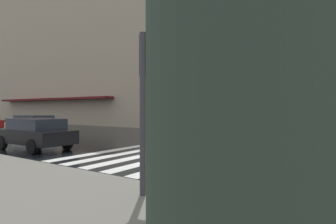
% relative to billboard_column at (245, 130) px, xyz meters
% --- Properties ---
extents(ground_plane, '(220.00, 220.00, 0.00)m').
position_rel_billboard_column_xyz_m(ground_plane, '(6.61, 5.15, -1.74)').
color(ground_plane, black).
extents(zebra_crossing, '(13.00, 5.50, 0.01)m').
position_rel_billboard_column_xyz_m(zebra_crossing, '(10.61, 6.08, -1.74)').
color(zebra_crossing, silver).
rests_on(zebra_crossing, ground_plane).
extents(haussmann_block_mid, '(18.67, 29.88, 25.35)m').
position_rel_billboard_column_xyz_m(haussmann_block_mid, '(27.83, 30.80, 10.67)').
color(haussmann_block_mid, tan).
rests_on(haussmann_block_mid, ground_plane).
extents(billboard_column, '(1.18, 1.18, 3.11)m').
position_rel_billboard_column_xyz_m(billboard_column, '(0.00, 0.00, 0.00)').
color(billboard_column, '#28382D').
rests_on(billboard_column, sidewalk_pavement).
extents(traffic_signal_post, '(0.44, 0.30, 3.22)m').
position_rel_billboard_column_xyz_m(traffic_signal_post, '(2.87, 3.02, 0.73)').
color(traffic_signal_post, '#333338').
rests_on(traffic_signal_post, sidewalk_pavement).
extents(car_black, '(1.85, 4.10, 1.41)m').
position_rel_billboard_column_xyz_m(car_black, '(5.61, 11.74, -0.99)').
color(car_black, black).
rests_on(car_black, ground_plane).
extents(car_white, '(1.85, 4.10, 1.41)m').
position_rel_billboard_column_xyz_m(car_white, '(9.11, 17.99, -0.99)').
color(car_white, silver).
rests_on(car_white, ground_plane).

